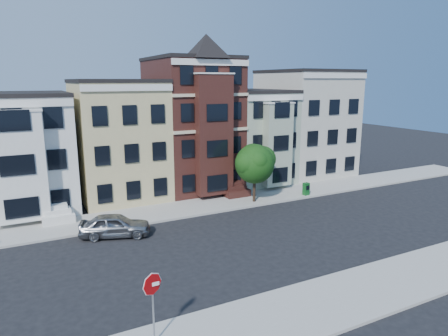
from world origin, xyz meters
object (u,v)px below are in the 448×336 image
street_tree (255,166)px  newspaper_box (306,189)px  parked_car (115,225)px  stop_sign (153,304)px

street_tree → newspaper_box: street_tree is taller
street_tree → parked_car: 12.52m
parked_car → stop_sign: bearing=-166.3°
parked_car → stop_sign: (-1.09, -12.07, 1.04)m
street_tree → parked_car: street_tree is taller
newspaper_box → stop_sign: (-18.35, -13.80, 1.12)m
parked_car → newspaper_box: 17.35m
stop_sign → parked_car: bearing=83.4°
parked_car → newspaper_box: (17.26, 1.72, -0.08)m
newspaper_box → stop_sign: size_ratio=0.33×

